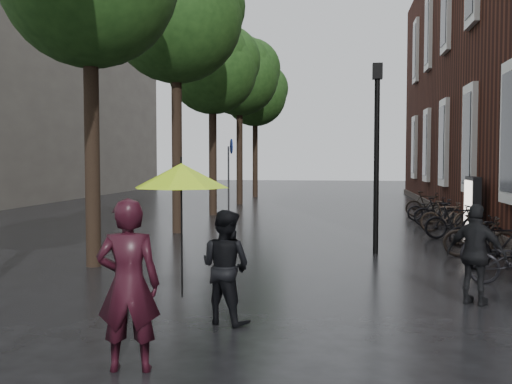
% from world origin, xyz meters
% --- Properties ---
extents(street_trees, '(4.33, 34.03, 8.91)m').
position_xyz_m(street_trees, '(-3.99, 15.91, 6.34)').
color(street_trees, black).
rests_on(street_trees, ground).
extents(person_burgundy, '(0.76, 0.57, 1.90)m').
position_xyz_m(person_burgundy, '(-1.10, 0.98, 0.95)').
color(person_burgundy, black).
rests_on(person_burgundy, ground).
extents(person_black, '(0.96, 0.88, 1.61)m').
position_xyz_m(person_black, '(-0.42, 3.00, 0.81)').
color(person_black, black).
rests_on(person_black, ground).
extents(lime_umbrella, '(1.20, 1.20, 1.75)m').
position_xyz_m(lime_umbrella, '(-0.77, 1.97, 2.12)').
color(lime_umbrella, black).
rests_on(lime_umbrella, ground).
extents(pedestrian_walking, '(1.01, 0.83, 1.61)m').
position_xyz_m(pedestrian_walking, '(3.34, 4.62, 0.81)').
color(pedestrian_walking, black).
rests_on(pedestrian_walking, ground).
extents(parked_bicycles, '(2.10, 15.84, 1.04)m').
position_xyz_m(parked_bicycles, '(4.56, 11.91, 0.48)').
color(parked_bicycles, black).
rests_on(parked_bicycles, ground).
extents(ad_lightbox, '(0.28, 1.19, 1.79)m').
position_xyz_m(ad_lightbox, '(5.14, 13.54, 0.90)').
color(ad_lightbox, black).
rests_on(ad_lightbox, ground).
extents(lamp_post, '(0.24, 0.24, 4.64)m').
position_xyz_m(lamp_post, '(2.05, 9.62, 2.81)').
color(lamp_post, black).
rests_on(lamp_post, ground).
extents(cycle_sign, '(0.16, 0.56, 3.08)m').
position_xyz_m(cycle_sign, '(-2.98, 17.05, 2.04)').
color(cycle_sign, '#262628').
rests_on(cycle_sign, ground).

